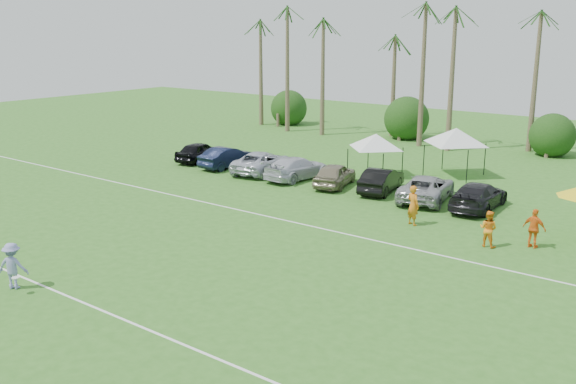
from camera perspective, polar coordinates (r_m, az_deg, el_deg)
The scene contains 26 objects.
ground at distance 23.36m, azimuth -22.97°, elevation -10.16°, with size 120.00×120.00×0.00m, color #326B20.
field_lines at distance 27.74m, azimuth -8.56°, elevation -5.23°, with size 80.00×12.10×0.01m.
palm_tree_0 at distance 63.13m, azimuth -3.12°, elevation 12.81°, with size 2.40×2.40×8.90m.
palm_tree_1 at distance 59.99m, azimuth 0.61°, elevation 13.58°, with size 2.40×2.40×9.90m.
palm_tree_2 at distance 57.13m, azimuth 4.76°, elevation 14.35°, with size 2.40×2.40×10.90m.
palm_tree_3 at distance 55.07m, azimuth 8.40°, elevation 15.13°, with size 2.40×2.40×11.90m.
palm_tree_4 at distance 53.25m, azimuth 12.14°, elevation 12.22°, with size 2.40×2.40×8.90m.
palm_tree_5 at distance 51.62m, azimuth 16.30°, elevation 12.88°, with size 2.40×2.40×9.90m.
palm_tree_6 at distance 50.29m, azimuth 20.72°, elevation 13.49°, with size 2.40×2.40×10.90m.
bush_tree_0 at distance 62.44m, azimuth -0.33°, elevation 7.58°, with size 4.00×4.00×4.00m.
bush_tree_1 at distance 55.50m, azimuth 10.41°, elevation 6.48°, with size 4.00×4.00×4.00m.
bush_tree_2 at distance 51.24m, azimuth 22.45°, elevation 4.98°, with size 4.00×4.00×4.00m.
sideline_player_a at distance 31.35m, azimuth 11.06°, elevation -1.17°, with size 0.71×0.47×1.95m, color orange.
sideline_player_b at distance 29.10m, azimuth 17.38°, elevation -3.14°, with size 0.79×0.61×1.62m, color orange.
sideline_player_c at distance 29.59m, azimuth 21.04°, elevation -3.05°, with size 1.02×0.42×1.73m, color orange.
canopy_tent_left at distance 40.94m, azimuth 7.84°, elevation 5.14°, with size 3.95×3.95×3.20m.
canopy_tent_right at distance 42.04m, azimuth 14.75°, elevation 5.52°, with size 4.44×4.44×3.60m.
frisbee_player at distance 25.46m, azimuth -23.28°, elevation -6.06°, with size 1.38×1.12×1.74m.
parked_car_0 at distance 45.94m, azimuth -7.86°, elevation 3.57°, with size 1.67×4.14×1.41m, color black.
parked_car_1 at distance 43.75m, azimuth -5.42°, elevation 3.10°, with size 1.49×4.28×1.41m, color black.
parked_car_2 at distance 42.00m, azimuth -2.34°, elevation 2.67°, with size 2.34×5.08×1.41m, color #B8BBC7.
parked_car_3 at distance 40.20m, azimuth 0.80°, elevation 2.15°, with size 1.98×4.86×1.41m, color silver.
parked_car_4 at distance 38.49m, azimuth 4.18°, elevation 1.55°, with size 1.67×4.14×1.41m, color gray.
parked_car_5 at distance 37.42m, azimuth 8.29°, elevation 1.06°, with size 1.49×4.28×1.41m, color black.
parked_car_6 at distance 36.01m, azimuth 12.21°, elevation 0.36°, with size 2.34×5.08×1.41m, color #9B9C9F.
parked_car_7 at distance 35.01m, azimuth 16.56°, elevation -0.32°, with size 1.98×4.86×1.41m, color black.
Camera 1 is at (18.96, -10.01, 9.28)m, focal length 40.00 mm.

